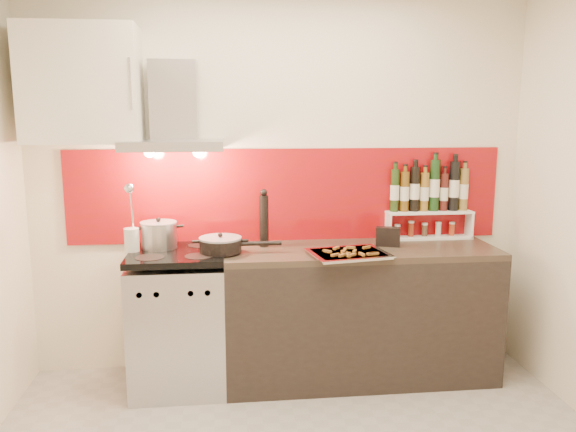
{
  "coord_description": "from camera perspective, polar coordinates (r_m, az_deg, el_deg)",
  "views": [
    {
      "loc": [
        -0.38,
        -2.44,
        1.76
      ],
      "look_at": [
        0.0,
        0.95,
        1.15
      ],
      "focal_mm": 35.0,
      "sensor_mm": 36.0,
      "label": 1
    }
  ],
  "objects": [
    {
      "name": "upper_cabinet",
      "position": [
        3.77,
        -20.2,
        12.42
      ],
      "size": [
        0.7,
        0.35,
        0.72
      ],
      "primitive_type": "cube",
      "color": "silver",
      "rests_on": "back_wall"
    },
    {
      "name": "counter",
      "position": [
        3.88,
        7.22,
        -9.69
      ],
      "size": [
        1.8,
        0.6,
        0.9
      ],
      "color": "black",
      "rests_on": "ground"
    },
    {
      "name": "stock_pot",
      "position": [
        3.75,
        -12.98,
        -1.87
      ],
      "size": [
        0.24,
        0.24,
        0.2
      ],
      "color": "#B7B7BA",
      "rests_on": "range_stove"
    },
    {
      "name": "back_wall",
      "position": [
        3.89,
        -0.73,
        3.35
      ],
      "size": [
        3.4,
        0.02,
        2.6
      ],
      "primitive_type": "cube",
      "color": "silver",
      "rests_on": "ground"
    },
    {
      "name": "range_hood",
      "position": [
        3.69,
        -11.53,
        9.67
      ],
      "size": [
        0.62,
        0.5,
        0.61
      ],
      "color": "#B7B7BA",
      "rests_on": "back_wall"
    },
    {
      "name": "backsplash",
      "position": [
        3.89,
        0.02,
        2.16
      ],
      "size": [
        3.0,
        0.02,
        0.64
      ],
      "primitive_type": "cube",
      "color": "maroon",
      "rests_on": "back_wall"
    },
    {
      "name": "utensil_jar",
      "position": [
        3.68,
        -15.62,
        -1.61
      ],
      "size": [
        0.09,
        0.14,
        0.45
      ],
      "color": "silver",
      "rests_on": "range_stove"
    },
    {
      "name": "caddy_box",
      "position": [
        3.81,
        10.12,
        -2.14
      ],
      "size": [
        0.17,
        0.11,
        0.14
      ],
      "primitive_type": "cube",
      "rotation": [
        0.0,
        0.0,
        -0.31
      ],
      "color": "black",
      "rests_on": "counter"
    },
    {
      "name": "range_stove",
      "position": [
        3.79,
        -11.01,
        -10.43
      ],
      "size": [
        0.6,
        0.6,
        0.91
      ],
      "color": "#B7B7BA",
      "rests_on": "ground"
    },
    {
      "name": "step_shelf",
      "position": [
        4.08,
        14.19,
        1.56
      ],
      "size": [
        0.61,
        0.17,
        0.56
      ],
      "color": "white",
      "rests_on": "counter"
    },
    {
      "name": "saute_pan",
      "position": [
        3.57,
        -6.76,
        -2.9
      ],
      "size": [
        0.52,
        0.27,
        0.12
      ],
      "color": "black",
      "rests_on": "range_stove"
    },
    {
      "name": "baking_tray",
      "position": [
        3.52,
        6.16,
        -3.8
      ],
      "size": [
        0.53,
        0.44,
        0.03
      ],
      "color": "silver",
      "rests_on": "counter"
    },
    {
      "name": "pepper_mill",
      "position": [
        3.72,
        -2.47,
        -0.29
      ],
      "size": [
        0.06,
        0.06,
        0.39
      ],
      "color": "black",
      "rests_on": "counter"
    }
  ]
}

